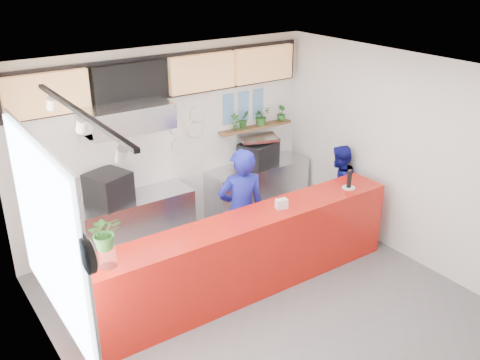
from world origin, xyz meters
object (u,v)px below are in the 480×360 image
service_counter (247,255)px  staff_center (241,211)px  espresso_machine (258,154)px  pepper_mill (349,179)px  staff_right (338,187)px  panini_oven (109,189)px

service_counter → staff_center: (0.26, 0.50, 0.37)m
espresso_machine → staff_center: bearing=-153.2°
service_counter → pepper_mill: 1.88m
service_counter → espresso_machine: size_ratio=7.08×
service_counter → staff_right: size_ratio=3.17×
service_counter → staff_right: (2.27, 0.65, 0.16)m
staff_center → pepper_mill: (1.49, -0.56, 0.33)m
staff_center → espresso_machine: bearing=-114.9°
panini_oven → espresso_machine: panini_oven is taller
staff_right → espresso_machine: bearing=-70.8°
pepper_mill → staff_right: bearing=53.6°
panini_oven → staff_right: (3.41, -1.15, -0.43)m
staff_right → staff_center: bearing=-10.0°
espresso_machine → pepper_mill: (0.23, -1.87, 0.14)m
staff_center → staff_right: 2.03m
panini_oven → pepper_mill: bearing=-52.6°
espresso_machine → staff_center: (-1.26, -1.30, -0.18)m
staff_center → pepper_mill: size_ratio=6.94×
staff_center → staff_right: staff_center is taller
panini_oven → service_counter: bearing=-77.4°
panini_oven → staff_right: 3.62m
staff_center → pepper_mill: staff_center is taller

